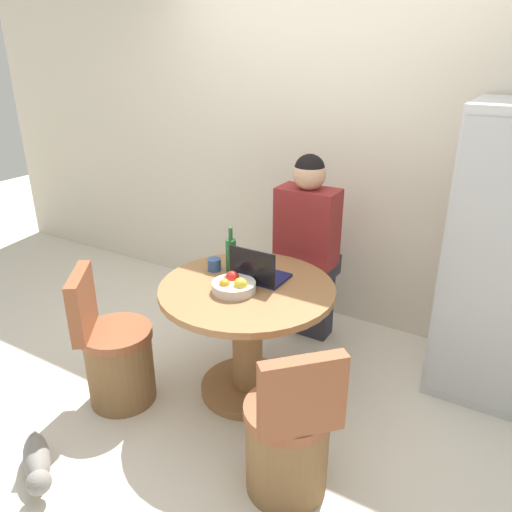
# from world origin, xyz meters

# --- Properties ---
(ground_plane) EXTENTS (12.00, 12.00, 0.00)m
(ground_plane) POSITION_xyz_m (0.00, 0.00, 0.00)
(ground_plane) COLOR beige
(wall_back) EXTENTS (7.00, 0.06, 2.60)m
(wall_back) POSITION_xyz_m (0.00, 1.41, 1.30)
(wall_back) COLOR beige
(wall_back) RESTS_ON ground_plane
(dining_table) EXTENTS (1.01, 1.01, 0.72)m
(dining_table) POSITION_xyz_m (0.07, 0.19, 0.47)
(dining_table) COLOR olive
(dining_table) RESTS_ON ground_plane
(chair_near_left_corner) EXTENTS (0.48, 0.47, 0.85)m
(chair_near_left_corner) POSITION_xyz_m (-0.55, -0.27, 0.29)
(chair_near_left_corner) COLOR brown
(chair_near_left_corner) RESTS_ON ground_plane
(chair_near_right_corner) EXTENTS (0.48, 0.48, 0.85)m
(chair_near_right_corner) POSITION_xyz_m (0.63, -0.35, 0.29)
(chair_near_right_corner) COLOR brown
(chair_near_right_corner) RESTS_ON ground_plane
(person_seated) EXTENTS (0.40, 0.37, 1.36)m
(person_seated) POSITION_xyz_m (0.12, 0.92, 0.76)
(person_seated) COLOR #2D2D38
(person_seated) RESTS_ON ground_plane
(laptop) EXTENTS (0.30, 0.23, 0.22)m
(laptop) POSITION_xyz_m (0.09, 0.30, 0.77)
(laptop) COLOR #141947
(laptop) RESTS_ON dining_table
(fruit_bowl) EXTENTS (0.25, 0.25, 0.10)m
(fruit_bowl) POSITION_xyz_m (0.04, 0.10, 0.76)
(fruit_bowl) COLOR beige
(fruit_bowl) RESTS_ON dining_table
(coffee_cup) EXTENTS (0.08, 0.08, 0.08)m
(coffee_cup) POSITION_xyz_m (-0.21, 0.28, 0.76)
(coffee_cup) COLOR #2D4C84
(coffee_cup) RESTS_ON dining_table
(bottle) EXTENTS (0.06, 0.06, 0.28)m
(bottle) POSITION_xyz_m (-0.12, 0.32, 0.83)
(bottle) COLOR #23602D
(bottle) RESTS_ON dining_table
(cat) EXTENTS (0.42, 0.31, 0.17)m
(cat) POSITION_xyz_m (-0.47, -0.92, 0.08)
(cat) COLOR gray
(cat) RESTS_ON ground_plane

